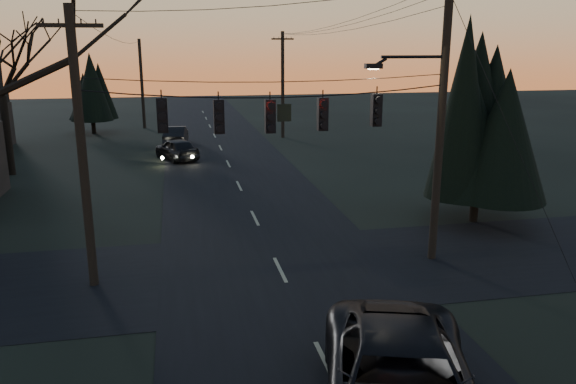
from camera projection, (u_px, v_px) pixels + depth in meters
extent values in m
cube|color=black|center=(244.00, 195.00, 28.43)|extent=(8.00, 120.00, 0.02)
cube|color=black|center=(280.00, 270.00, 18.94)|extent=(60.00, 7.00, 0.02)
cylinder|color=black|center=(271.00, 87.00, 17.36)|extent=(11.50, 0.04, 0.04)
cylinder|color=black|center=(474.00, 203.00, 24.05)|extent=(0.36, 0.36, 1.60)
cone|color=black|center=(483.00, 107.00, 23.02)|extent=(3.86, 3.86, 7.41)
cylinder|color=black|center=(7.00, 136.00, 32.51)|extent=(0.44, 0.44, 4.62)
cylinder|color=black|center=(93.00, 124.00, 48.50)|extent=(0.36, 0.36, 1.60)
cone|color=black|center=(91.00, 92.00, 47.80)|extent=(3.20, 3.20, 4.79)
imported|color=black|center=(177.00, 149.00, 37.21)|extent=(3.21, 4.54, 1.44)
imported|color=black|center=(176.00, 136.00, 42.62)|extent=(1.99, 4.59, 1.47)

